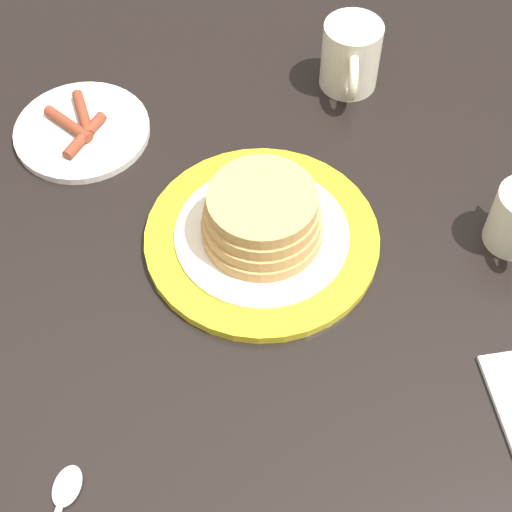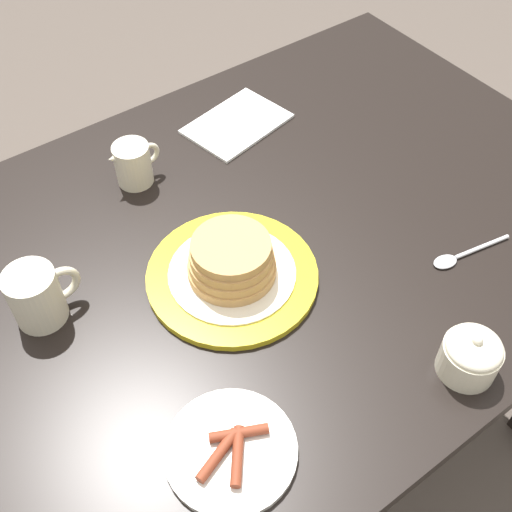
{
  "view_description": "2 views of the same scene",
  "coord_description": "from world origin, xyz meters",
  "px_view_note": "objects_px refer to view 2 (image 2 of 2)",
  "views": [
    {
      "loc": [
        0.54,
        -0.03,
        1.5
      ],
      "look_at": [
        0.04,
        -0.04,
        0.8
      ],
      "focal_mm": 55.0,
      "sensor_mm": 36.0,
      "label": 1
    },
    {
      "loc": [
        -0.34,
        -0.57,
        1.56
      ],
      "look_at": [
        0.04,
        -0.04,
        0.8
      ],
      "focal_mm": 45.0,
      "sensor_mm": 36.0,
      "label": 2
    }
  ],
  "objects_px": {
    "sugar_bowl": "(471,355)",
    "side_plate_bacon": "(231,450)",
    "coffee_mug": "(37,295)",
    "spoon": "(459,256)",
    "napkin": "(237,124)",
    "pancake_plate": "(231,268)",
    "creamer_pitcher": "(133,163)"
  },
  "relations": [
    {
      "from": "pancake_plate",
      "to": "coffee_mug",
      "type": "relative_size",
      "value": 2.48
    },
    {
      "from": "napkin",
      "to": "creamer_pitcher",
      "type": "bearing_deg",
      "value": -174.17
    },
    {
      "from": "creamer_pitcher",
      "to": "sugar_bowl",
      "type": "relative_size",
      "value": 1.21
    },
    {
      "from": "pancake_plate",
      "to": "sugar_bowl",
      "type": "height_order",
      "value": "pancake_plate"
    },
    {
      "from": "side_plate_bacon",
      "to": "creamer_pitcher",
      "type": "xyz_separation_m",
      "value": [
        0.15,
        0.52,
        0.03
      ]
    },
    {
      "from": "side_plate_bacon",
      "to": "creamer_pitcher",
      "type": "distance_m",
      "value": 0.54
    },
    {
      "from": "side_plate_bacon",
      "to": "coffee_mug",
      "type": "distance_m",
      "value": 0.36
    },
    {
      "from": "coffee_mug",
      "to": "creamer_pitcher",
      "type": "bearing_deg",
      "value": 35.11
    },
    {
      "from": "napkin",
      "to": "pancake_plate",
      "type": "bearing_deg",
      "value": -126.27
    },
    {
      "from": "pancake_plate",
      "to": "napkin",
      "type": "height_order",
      "value": "pancake_plate"
    },
    {
      "from": "creamer_pitcher",
      "to": "spoon",
      "type": "bearing_deg",
      "value": -54.58
    },
    {
      "from": "creamer_pitcher",
      "to": "side_plate_bacon",
      "type": "bearing_deg",
      "value": -106.19
    },
    {
      "from": "coffee_mug",
      "to": "spoon",
      "type": "height_order",
      "value": "coffee_mug"
    },
    {
      "from": "sugar_bowl",
      "to": "side_plate_bacon",
      "type": "bearing_deg",
      "value": 164.67
    },
    {
      "from": "pancake_plate",
      "to": "sugar_bowl",
      "type": "distance_m",
      "value": 0.37
    },
    {
      "from": "pancake_plate",
      "to": "spoon",
      "type": "distance_m",
      "value": 0.37
    },
    {
      "from": "pancake_plate",
      "to": "side_plate_bacon",
      "type": "distance_m",
      "value": 0.29
    },
    {
      "from": "pancake_plate",
      "to": "side_plate_bacon",
      "type": "height_order",
      "value": "pancake_plate"
    },
    {
      "from": "side_plate_bacon",
      "to": "napkin",
      "type": "relative_size",
      "value": 0.81
    },
    {
      "from": "coffee_mug",
      "to": "spoon",
      "type": "xyz_separation_m",
      "value": [
        0.59,
        -0.29,
        -0.04
      ]
    },
    {
      "from": "side_plate_bacon",
      "to": "spoon",
      "type": "bearing_deg",
      "value": 6.4
    },
    {
      "from": "side_plate_bacon",
      "to": "napkin",
      "type": "bearing_deg",
      "value": 54.43
    },
    {
      "from": "sugar_bowl",
      "to": "napkin",
      "type": "relative_size",
      "value": 0.39
    },
    {
      "from": "pancake_plate",
      "to": "coffee_mug",
      "type": "bearing_deg",
      "value": 157.72
    },
    {
      "from": "napkin",
      "to": "coffee_mug",
      "type": "bearing_deg",
      "value": -157.61
    },
    {
      "from": "coffee_mug",
      "to": "creamer_pitcher",
      "type": "distance_m",
      "value": 0.31
    },
    {
      "from": "coffee_mug",
      "to": "sugar_bowl",
      "type": "height_order",
      "value": "coffee_mug"
    },
    {
      "from": "napkin",
      "to": "spoon",
      "type": "relative_size",
      "value": 1.44
    },
    {
      "from": "side_plate_bacon",
      "to": "spoon",
      "type": "relative_size",
      "value": 1.16
    },
    {
      "from": "napkin",
      "to": "spoon",
      "type": "bearing_deg",
      "value": -79.25
    },
    {
      "from": "pancake_plate",
      "to": "creamer_pitcher",
      "type": "relative_size",
      "value": 2.7
    },
    {
      "from": "creamer_pitcher",
      "to": "spoon",
      "type": "height_order",
      "value": "creamer_pitcher"
    }
  ]
}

